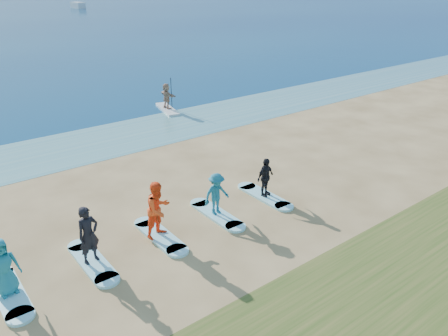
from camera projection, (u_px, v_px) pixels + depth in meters
ground at (228, 227)px, 14.72m from camera, size 600.00×600.00×0.00m
shallow_water at (101, 141)px, 22.32m from camera, size 600.00×600.00×0.00m
paddleboard at (167, 109)px, 27.56m from camera, size 1.40×3.08×0.12m
paddleboarder at (167, 96)px, 27.22m from camera, size 0.55×1.48×1.57m
boat_offshore_b at (78, 8)px, 114.79m from camera, size 2.30×5.29×1.51m
surfboard_0 at (10, 294)px, 11.56m from camera, size 0.70×2.20×0.09m
student_0 at (3, 267)px, 11.21m from camera, size 0.84×0.59×1.62m
surfboard_1 at (92, 262)px, 12.84m from camera, size 0.70×2.20×0.09m
student_1 at (88, 235)px, 12.46m from camera, size 0.71×0.54×1.77m
surfboard_2 at (160, 236)px, 14.12m from camera, size 0.70×2.20×0.09m
student_2 at (158, 209)px, 13.72m from camera, size 1.06×0.92×1.88m
surfboard_3 at (217, 214)px, 15.40m from camera, size 0.70×2.20×0.09m
student_3 at (217, 194)px, 15.07m from camera, size 1.00×0.58×1.53m
surfboard_4 at (265, 196)px, 16.68m from camera, size 0.70×2.20×0.09m
student_4 at (265, 177)px, 16.36m from camera, size 0.93×0.52×1.51m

